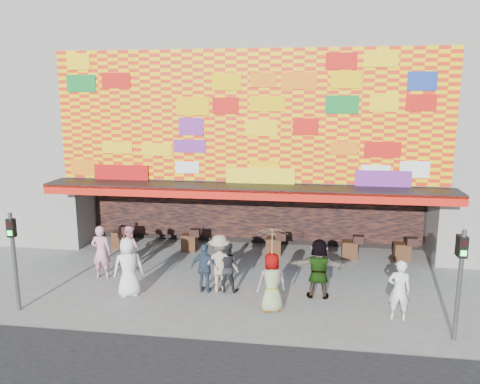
{
  "coord_description": "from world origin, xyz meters",
  "views": [
    {
      "loc": [
        2.23,
        -13.48,
        6.28
      ],
      "look_at": [
        -0.0,
        2.0,
        3.09
      ],
      "focal_mm": 35.0,
      "sensor_mm": 36.0,
      "label": 1
    }
  ],
  "objects": [
    {
      "name": "ground",
      "position": [
        0.0,
        0.0,
        0.0
      ],
      "size": [
        90.0,
        90.0,
        0.0
      ],
      "primitive_type": "plane",
      "color": "slate",
      "rests_on": "ground"
    },
    {
      "name": "shop_building",
      "position": [
        0.0,
        8.18,
        5.23
      ],
      "size": [
        15.2,
        9.4,
        10.0
      ],
      "color": "gray",
      "rests_on": "ground"
    },
    {
      "name": "signal_left",
      "position": [
        -6.2,
        -1.5,
        1.86
      ],
      "size": [
        0.22,
        0.2,
        3.0
      ],
      "color": "#59595B",
      "rests_on": "ground"
    },
    {
      "name": "signal_right",
      "position": [
        6.2,
        -1.5,
        1.86
      ],
      "size": [
        0.22,
        0.2,
        3.0
      ],
      "color": "#59595B",
      "rests_on": "ground"
    },
    {
      "name": "ped_a",
      "position": [
        -3.31,
        -0.02,
        0.96
      ],
      "size": [
        1.11,
        0.95,
        1.92
      ],
      "primitive_type": "imported",
      "rotation": [
        0.0,
        0.0,
        3.58
      ],
      "color": "silver",
      "rests_on": "ground"
    },
    {
      "name": "ped_b",
      "position": [
        -4.82,
        1.3,
        0.95
      ],
      "size": [
        0.73,
        0.51,
        1.89
      ],
      "primitive_type": "imported",
      "rotation": [
        0.0,
        0.0,
        3.22
      ],
      "color": "#CE8598",
      "rests_on": "ground"
    },
    {
      "name": "ped_c",
      "position": [
        -0.27,
        0.77,
        0.83
      ],
      "size": [
        0.82,
        0.64,
        1.66
      ],
      "primitive_type": "imported",
      "rotation": [
        0.0,
        0.0,
        3.13
      ],
      "color": "black",
      "rests_on": "ground"
    },
    {
      "name": "ped_d",
      "position": [
        -0.49,
        0.72,
        0.96
      ],
      "size": [
        1.37,
        0.98,
        1.91
      ],
      "primitive_type": "imported",
      "rotation": [
        0.0,
        0.0,
        3.38
      ],
      "color": "gray",
      "rests_on": "ground"
    },
    {
      "name": "ped_e",
      "position": [
        -0.94,
        0.59,
        0.82
      ],
      "size": [
        1.01,
        0.54,
        1.64
      ],
      "primitive_type": "imported",
      "rotation": [
        0.0,
        0.0,
        2.99
      ],
      "color": "#2C3C4D",
      "rests_on": "ground"
    },
    {
      "name": "ped_f",
      "position": [
        2.69,
        0.71,
        0.96
      ],
      "size": [
        1.78,
        0.58,
        1.92
      ],
      "primitive_type": "imported",
      "rotation": [
        0.0,
        0.0,
        3.13
      ],
      "color": "gray",
      "rests_on": "ground"
    },
    {
      "name": "ped_g",
      "position": [
        1.3,
        -0.47,
        0.9
      ],
      "size": [
        1.02,
        0.85,
        1.79
      ],
      "primitive_type": "imported",
      "rotation": [
        0.0,
        0.0,
        3.51
      ],
      "color": "gray",
      "rests_on": "ground"
    },
    {
      "name": "ped_h",
      "position": [
        4.93,
        -0.51,
        0.89
      ],
      "size": [
        0.67,
        0.46,
        1.78
      ],
      "primitive_type": "imported",
      "rotation": [
        0.0,
        0.0,
        3.09
      ],
      "color": "silver",
      "rests_on": "ground"
    },
    {
      "name": "ped_i",
      "position": [
        -4.14,
        2.24,
        0.83
      ],
      "size": [
        1.02,
        0.97,
        1.66
      ],
      "primitive_type": "imported",
      "rotation": [
        0.0,
        0.0,
        2.54
      ],
      "color": "pink",
      "rests_on": "ground"
    },
    {
      "name": "parasol",
      "position": [
        1.3,
        -0.47,
        2.13
      ],
      "size": [
        1.21,
        1.22,
        1.8
      ],
      "color": "beige",
      "rests_on": "ground"
    }
  ]
}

